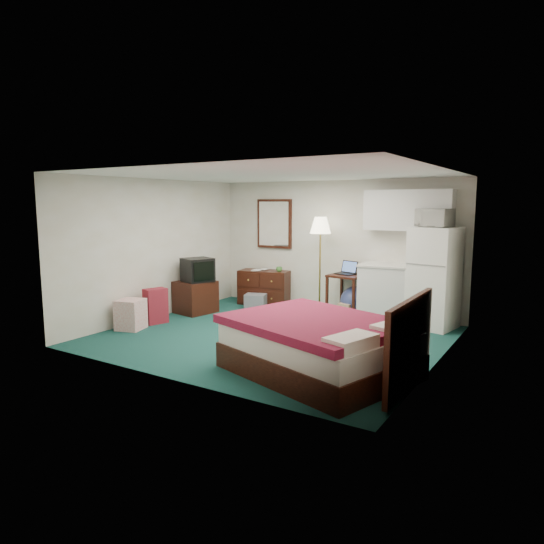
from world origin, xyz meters
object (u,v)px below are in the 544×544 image
Objects in this scene: dresser at (264,287)px; fridge at (434,278)px; desk at (347,295)px; suitcase at (156,306)px; floor_lamp at (320,265)px; tv_stand at (195,297)px; bed at (318,346)px; kitchen_counter at (387,293)px.

dresser is 0.61× the size of fridge.
suitcase is at bearing -133.04° from desk.
fridge is at bearing 45.39° from suitcase.
floor_lamp is 3.10m from suitcase.
tv_stand is at bearing -147.58° from desk.
desk is (0.54, 0.06, -0.52)m from floor_lamp.
suitcase is at bearing -175.03° from bed.
desk is 1.63m from fridge.
bed is (2.79, -3.09, -0.02)m from dresser.
fridge is at bearing -12.96° from dresser.
bed is at bearing -93.66° from kitchen_counter.
kitchen_counter is 3.03m from bed.
fridge reaches higher than bed.
kitchen_counter is at bearing -171.73° from fridge.
bed is 3.59m from suitcase.
dresser is 4.16m from bed.
desk is 0.46× the size of fridge.
tv_stand is at bearing -128.35° from dresser.
tv_stand is (-0.69, -1.35, -0.05)m from dresser.
kitchen_counter reaches higher than tv_stand.
bed is at bearing -63.79° from floor_lamp.
floor_lamp is 2.44m from tv_stand.
suitcase is at bearing -132.31° from floor_lamp.
fridge reaches higher than suitcase.
kitchen_counter is 0.58× the size of fridge.
kitchen_counter is at bearing 1.89° from floor_lamp.
floor_lamp is 2.10m from fridge.
dresser is at bearing 148.83° from bed.
tv_stand is (-2.01, -1.25, -0.61)m from floor_lamp.
tv_stand is at bearing -152.55° from fridge.
fridge is at bearing -9.07° from kitchen_counter.
kitchen_counter is 3.55m from tv_stand.
desk is at bearing 6.62° from floor_lamp.
dresser is at bearing 175.40° from floor_lamp.
floor_lamp reaches higher than suitcase.
floor_lamp is at bearing 132.98° from bed.
desk is at bearing 123.73° from bed.
kitchen_counter is at bearing 51.25° from suitcase.
bed is 3.88m from tv_stand.
fridge is (1.56, -0.05, 0.46)m from desk.
desk is 1.16× the size of tv_stand.
floor_lamp reaches higher than fridge.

